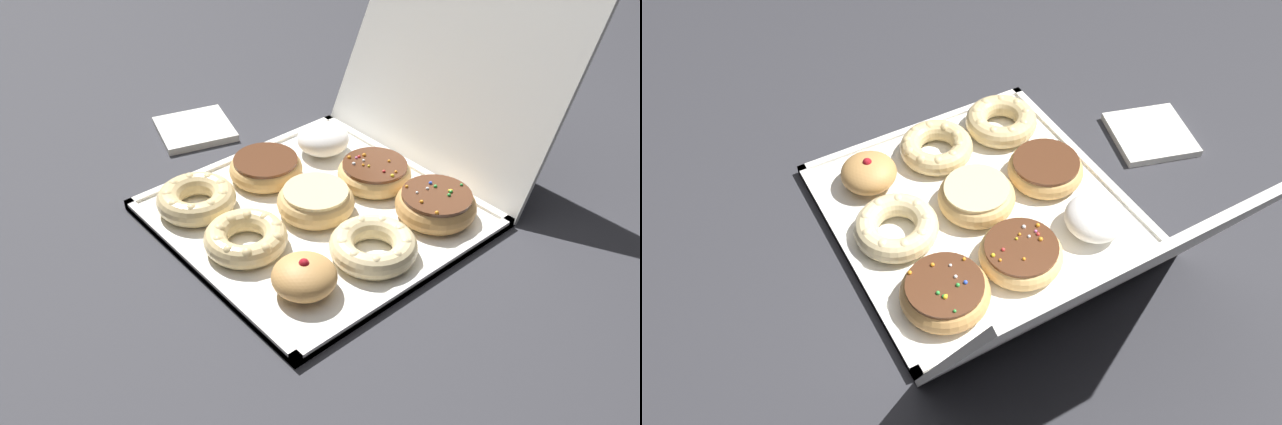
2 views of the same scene
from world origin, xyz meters
The scene contains 13 objects.
ground_plane centered at (0.00, 0.00, 0.00)m, with size 3.00×3.00×0.00m, color #333338.
donut_box centered at (0.00, 0.00, 0.01)m, with size 0.40×0.40×0.01m.
box_lid_open centered at (0.00, 0.28, 0.17)m, with size 0.40×0.38×0.01m, color white.
cruller_donut_0 centered at (-0.12, -0.13, 0.03)m, with size 0.12×0.12×0.04m.
cruller_donut_1 centered at (0.00, -0.12, 0.03)m, with size 0.11×0.11×0.03m.
jelly_filled_donut_2 centered at (0.12, -0.12, 0.03)m, with size 0.08×0.08×0.05m.
chocolate_frosted_donut_3 centered at (-0.12, 0.00, 0.03)m, with size 0.11×0.11×0.03m.
glazed_ring_donut_4 centered at (0.00, 0.00, 0.03)m, with size 0.11×0.11×0.04m.
cruller_donut_5 centered at (0.12, -0.01, 0.03)m, with size 0.12×0.12×0.04m.
powdered_filled_donut_6 centered at (-0.12, 0.12, 0.03)m, with size 0.09×0.09×0.05m.
sprinkle_donut_7 centered at (0.00, 0.12, 0.03)m, with size 0.11×0.11×0.04m.
sprinkle_donut_8 centered at (0.12, 0.12, 0.03)m, with size 0.12×0.12×0.04m.
napkin_stack centered at (-0.33, 0.00, 0.01)m, with size 0.12×0.12×0.01m, color white.
Camera 2 is at (0.33, 0.54, 0.70)m, focal length 36.04 mm.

